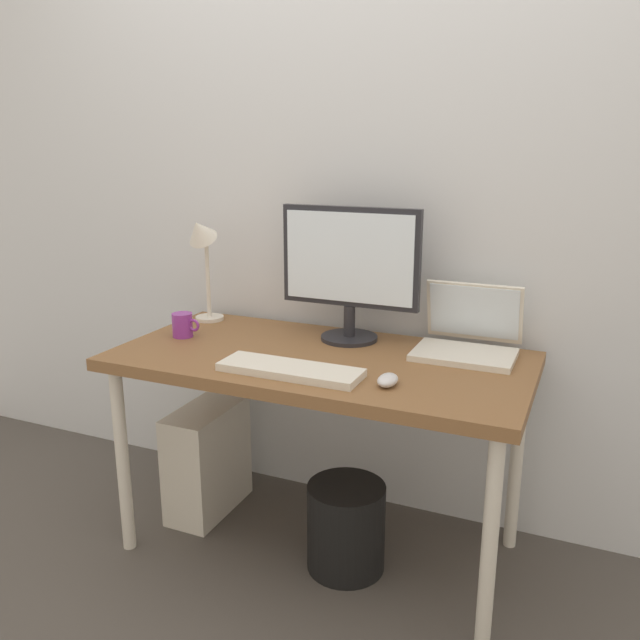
{
  "coord_description": "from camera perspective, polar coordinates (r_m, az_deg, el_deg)",
  "views": [
    {
      "loc": [
        0.81,
        -1.85,
        1.38
      ],
      "look_at": [
        0.0,
        0.0,
        0.83
      ],
      "focal_mm": 36.49,
      "sensor_mm": 36.0,
      "label": 1
    }
  ],
  "objects": [
    {
      "name": "ground_plane",
      "position": [
        2.45,
        0.0,
        -19.16
      ],
      "size": [
        6.0,
        6.0,
        0.0
      ],
      "primitive_type": "plane",
      "color": "#4C4742"
    },
    {
      "name": "back_wall",
      "position": [
        2.39,
        3.89,
        13.24
      ],
      "size": [
        4.4,
        0.04,
        2.6
      ],
      "primitive_type": "cube",
      "color": "silver",
      "rests_on": "ground_plane"
    },
    {
      "name": "desk",
      "position": [
        2.15,
        0.0,
        -4.76
      ],
      "size": [
        1.35,
        0.67,
        0.71
      ],
      "color": "brown",
      "rests_on": "ground_plane"
    },
    {
      "name": "monitor",
      "position": [
        2.24,
        2.63,
        4.73
      ],
      "size": [
        0.49,
        0.2,
        0.47
      ],
      "color": "#232328",
      "rests_on": "desk"
    },
    {
      "name": "laptop",
      "position": [
        2.19,
        12.88,
        -1.38
      ],
      "size": [
        0.32,
        0.28,
        0.22
      ],
      "color": "silver",
      "rests_on": "desk"
    },
    {
      "name": "desk_lamp",
      "position": [
        2.5,
        -10.34,
        6.37
      ],
      "size": [
        0.11,
        0.16,
        0.42
      ],
      "color": "silver",
      "rests_on": "desk"
    },
    {
      "name": "keyboard",
      "position": [
        1.96,
        -2.62,
        -4.38
      ],
      "size": [
        0.44,
        0.14,
        0.02
      ],
      "primitive_type": "cube",
      "color": "silver",
      "rests_on": "desk"
    },
    {
      "name": "mouse",
      "position": [
        1.87,
        5.96,
        -5.26
      ],
      "size": [
        0.06,
        0.09,
        0.03
      ],
      "primitive_type": "ellipsoid",
      "color": "silver",
      "rests_on": "desk"
    },
    {
      "name": "coffee_mug",
      "position": [
        2.37,
        -11.98,
        -0.46
      ],
      "size": [
        0.11,
        0.07,
        0.09
      ],
      "color": "purple",
      "rests_on": "desk"
    },
    {
      "name": "computer_tower",
      "position": [
        2.59,
        -9.84,
        -11.93
      ],
      "size": [
        0.18,
        0.36,
        0.42
      ],
      "primitive_type": "cube",
      "color": "silver",
      "rests_on": "ground_plane"
    },
    {
      "name": "wastebasket",
      "position": [
        2.27,
        2.3,
        -17.65
      ],
      "size": [
        0.26,
        0.26,
        0.3
      ],
      "primitive_type": "cylinder",
      "color": "black",
      "rests_on": "ground_plane"
    }
  ]
}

